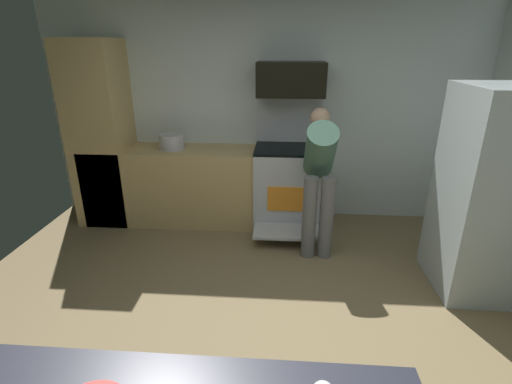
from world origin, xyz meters
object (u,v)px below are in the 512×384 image
Objects in this scene: person_cook at (319,172)px; stock_pot at (172,142)px; refrigerator at (501,194)px; microwave at (291,79)px; oven_range at (288,184)px.

stock_pot is (-1.65, 0.62, 0.13)m from person_cook.
microwave is at bearing 144.94° from refrigerator.
oven_range is 1.43m from stock_pot.
oven_range is 2.03× the size of microwave.
oven_range is 2.12m from refrigerator.
microwave is 0.51× the size of person_cook.
person_cook is at bearing 159.80° from refrigerator.
refrigerator is 5.99× the size of stock_pot.
microwave reaches higher than refrigerator.
refrigerator reaches higher than stock_pot.
microwave is 2.52× the size of stock_pot.
microwave is (0.00, 0.09, 1.17)m from oven_range.
stock_pot is at bearing 159.52° from person_cook.
refrigerator reaches higher than person_cook.
microwave reaches higher than oven_range.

